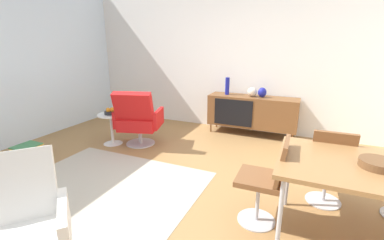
{
  "coord_description": "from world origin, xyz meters",
  "views": [
    {
      "loc": [
        1.24,
        -2.45,
        1.65
      ],
      "look_at": [
        0.01,
        0.32,
        0.76
      ],
      "focal_mm": 24.67,
      "sensor_mm": 36.0,
      "label": 1
    }
  ],
  "objects_px": {
    "vase_cobalt": "(227,86)",
    "vase_ceramic_small": "(252,92)",
    "dining_chair_back_left": "(329,164)",
    "sideboard": "(252,112)",
    "side_table_round": "(112,125)",
    "wooden_bowl_on_table": "(378,164)",
    "fruit_bowl": "(110,111)",
    "vase_sculptural_dark": "(262,92)",
    "lounge_chair_red": "(138,118)",
    "magazine_stack": "(28,154)",
    "dining_chair_near_window": "(266,178)",
    "armchair_black_shell": "(9,230)"
  },
  "relations": [
    {
      "from": "sideboard",
      "to": "dining_chair_back_left",
      "type": "xyz_separation_m",
      "value": [
        1.18,
        -1.95,
        0.03
      ]
    },
    {
      "from": "dining_chair_back_left",
      "to": "wooden_bowl_on_table",
      "type": "bearing_deg",
      "value": -64.9
    },
    {
      "from": "lounge_chair_red",
      "to": "magazine_stack",
      "type": "relative_size",
      "value": 2.36
    },
    {
      "from": "sideboard",
      "to": "vase_ceramic_small",
      "type": "xyz_separation_m",
      "value": [
        -0.02,
        0.0,
        0.36
      ]
    },
    {
      "from": "sideboard",
      "to": "armchair_black_shell",
      "type": "relative_size",
      "value": 1.69
    },
    {
      "from": "lounge_chair_red",
      "to": "side_table_round",
      "type": "height_order",
      "value": "lounge_chair_red"
    },
    {
      "from": "sideboard",
      "to": "lounge_chair_red",
      "type": "relative_size",
      "value": 1.69
    },
    {
      "from": "vase_ceramic_small",
      "to": "magazine_stack",
      "type": "xyz_separation_m",
      "value": [
        -2.63,
        -2.53,
        -0.67
      ]
    },
    {
      "from": "wooden_bowl_on_table",
      "to": "lounge_chair_red",
      "type": "xyz_separation_m",
      "value": [
        -3.04,
        1.19,
        -0.3
      ]
    },
    {
      "from": "wooden_bowl_on_table",
      "to": "dining_chair_back_left",
      "type": "height_order",
      "value": "dining_chair_back_left"
    },
    {
      "from": "vase_cobalt",
      "to": "side_table_round",
      "type": "bearing_deg",
      "value": -137.37
    },
    {
      "from": "vase_sculptural_dark",
      "to": "dining_chair_near_window",
      "type": "bearing_deg",
      "value": -79.06
    },
    {
      "from": "dining_chair_near_window",
      "to": "magazine_stack",
      "type": "bearing_deg",
      "value": -179.58
    },
    {
      "from": "dining_chair_back_left",
      "to": "vase_ceramic_small",
      "type": "bearing_deg",
      "value": 121.71
    },
    {
      "from": "sideboard",
      "to": "vase_sculptural_dark",
      "type": "xyz_separation_m",
      "value": [
        0.16,
        0.0,
        0.37
      ]
    },
    {
      "from": "vase_cobalt",
      "to": "dining_chair_back_left",
      "type": "relative_size",
      "value": 0.37
    },
    {
      "from": "lounge_chair_red",
      "to": "side_table_round",
      "type": "bearing_deg",
      "value": -165.59
    },
    {
      "from": "wooden_bowl_on_table",
      "to": "lounge_chair_red",
      "type": "height_order",
      "value": "lounge_chair_red"
    },
    {
      "from": "sideboard",
      "to": "magazine_stack",
      "type": "height_order",
      "value": "sideboard"
    },
    {
      "from": "vase_sculptural_dark",
      "to": "lounge_chair_red",
      "type": "height_order",
      "value": "lounge_chair_red"
    },
    {
      "from": "lounge_chair_red",
      "to": "magazine_stack",
      "type": "distance_m",
      "value": 1.64
    },
    {
      "from": "dining_chair_near_window",
      "to": "armchair_black_shell",
      "type": "xyz_separation_m",
      "value": [
        -1.44,
        -1.4,
        -0.0
      ]
    },
    {
      "from": "sideboard",
      "to": "magazine_stack",
      "type": "xyz_separation_m",
      "value": [
        -2.65,
        -2.53,
        -0.31
      ]
    },
    {
      "from": "sideboard",
      "to": "armchair_black_shell",
      "type": "bearing_deg",
      "value": -101.53
    },
    {
      "from": "sideboard",
      "to": "vase_sculptural_dark",
      "type": "relative_size",
      "value": 9.23
    },
    {
      "from": "vase_sculptural_dark",
      "to": "dining_chair_back_left",
      "type": "height_order",
      "value": "vase_sculptural_dark"
    },
    {
      "from": "dining_chair_back_left",
      "to": "side_table_round",
      "type": "relative_size",
      "value": 1.65
    },
    {
      "from": "vase_cobalt",
      "to": "dining_chair_back_left",
      "type": "height_order",
      "value": "vase_cobalt"
    },
    {
      "from": "vase_sculptural_dark",
      "to": "fruit_bowl",
      "type": "relative_size",
      "value": 0.87
    },
    {
      "from": "vase_ceramic_small",
      "to": "wooden_bowl_on_table",
      "type": "xyz_separation_m",
      "value": [
        1.47,
        -2.51,
        -0.03
      ]
    },
    {
      "from": "vase_cobalt",
      "to": "lounge_chair_red",
      "type": "height_order",
      "value": "vase_cobalt"
    },
    {
      "from": "sideboard",
      "to": "side_table_round",
      "type": "bearing_deg",
      "value": -144.99
    },
    {
      "from": "dining_chair_back_left",
      "to": "fruit_bowl",
      "type": "distance_m",
      "value": 3.28
    },
    {
      "from": "vase_sculptural_dark",
      "to": "vase_ceramic_small",
      "type": "distance_m",
      "value": 0.18
    },
    {
      "from": "vase_sculptural_dark",
      "to": "vase_ceramic_small",
      "type": "height_order",
      "value": "vase_sculptural_dark"
    },
    {
      "from": "sideboard",
      "to": "fruit_bowl",
      "type": "bearing_deg",
      "value": -144.98
    },
    {
      "from": "wooden_bowl_on_table",
      "to": "dining_chair_back_left",
      "type": "relative_size",
      "value": 0.3
    },
    {
      "from": "vase_ceramic_small",
      "to": "side_table_round",
      "type": "relative_size",
      "value": 0.33
    },
    {
      "from": "wooden_bowl_on_table",
      "to": "fruit_bowl",
      "type": "height_order",
      "value": "wooden_bowl_on_table"
    },
    {
      "from": "magazine_stack",
      "to": "fruit_bowl",
      "type": "bearing_deg",
      "value": 61.23
    },
    {
      "from": "magazine_stack",
      "to": "dining_chair_near_window",
      "type": "bearing_deg",
      "value": 0.42
    },
    {
      "from": "vase_cobalt",
      "to": "lounge_chair_red",
      "type": "bearing_deg",
      "value": -129.96
    },
    {
      "from": "vase_cobalt",
      "to": "lounge_chair_red",
      "type": "xyz_separation_m",
      "value": [
        -1.11,
        -1.32,
        -0.41
      ]
    },
    {
      "from": "wooden_bowl_on_table",
      "to": "magazine_stack",
      "type": "relative_size",
      "value": 0.65
    },
    {
      "from": "vase_ceramic_small",
      "to": "fruit_bowl",
      "type": "height_order",
      "value": "vase_ceramic_small"
    },
    {
      "from": "dining_chair_back_left",
      "to": "fruit_bowl",
      "type": "height_order",
      "value": "dining_chair_back_left"
    },
    {
      "from": "wooden_bowl_on_table",
      "to": "magazine_stack",
      "type": "xyz_separation_m",
      "value": [
        -4.1,
        -0.02,
        -0.64
      ]
    },
    {
      "from": "vase_cobalt",
      "to": "fruit_bowl",
      "type": "relative_size",
      "value": 1.6
    },
    {
      "from": "vase_ceramic_small",
      "to": "dining_chair_back_left",
      "type": "bearing_deg",
      "value": -58.29
    },
    {
      "from": "vase_cobalt",
      "to": "vase_ceramic_small",
      "type": "height_order",
      "value": "vase_cobalt"
    }
  ]
}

